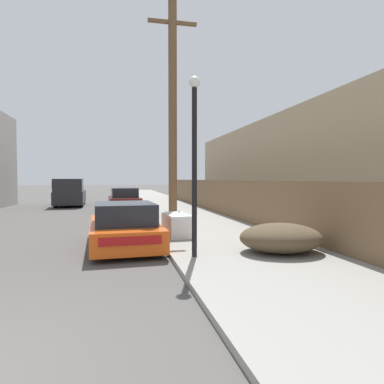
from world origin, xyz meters
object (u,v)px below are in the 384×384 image
object	(u,v)px
car_parked_mid	(124,200)
brush_pile	(281,238)
discarded_fridge	(177,224)
parked_sports_car_red	(124,227)
pickup_truck	(70,193)
utility_pole	(173,112)
street_lamp	(194,151)

from	to	relation	value
car_parked_mid	brush_pile	distance (m)	13.81
discarded_fridge	parked_sports_car_red	distance (m)	1.95
discarded_fridge	pickup_truck	xyz separation A→B (m)	(-5.19, 14.67, 0.49)
parked_sports_car_red	utility_pole	xyz separation A→B (m)	(1.83, 2.68, 3.83)
discarded_fridge	parked_sports_car_red	xyz separation A→B (m)	(-1.68, -0.97, 0.11)
parked_sports_car_red	car_parked_mid	world-z (taller)	car_parked_mid
street_lamp	discarded_fridge	bearing A→B (deg)	87.91
parked_sports_car_red	brush_pile	xyz separation A→B (m)	(3.76, -2.12, -0.09)
discarded_fridge	parked_sports_car_red	world-z (taller)	parked_sports_car_red
parked_sports_car_red	pickup_truck	distance (m)	16.04
discarded_fridge	utility_pole	bearing A→B (deg)	82.52
car_parked_mid	street_lamp	world-z (taller)	street_lamp
utility_pole	street_lamp	xyz separation A→B (m)	(-0.26, -4.81, -1.83)
street_lamp	utility_pole	bearing A→B (deg)	86.92
car_parked_mid	brush_pile	size ratio (longest dim) A/B	2.05
discarded_fridge	utility_pole	distance (m)	4.29
parked_sports_car_red	pickup_truck	size ratio (longest dim) A/B	0.81
pickup_truck	brush_pile	size ratio (longest dim) A/B	2.60
parked_sports_car_red	car_parked_mid	distance (m)	11.22
utility_pole	brush_pile	bearing A→B (deg)	-68.05
street_lamp	brush_pile	distance (m)	3.03
street_lamp	brush_pile	size ratio (longest dim) A/B	2.02
parked_sports_car_red	pickup_truck	world-z (taller)	pickup_truck
pickup_truck	street_lamp	distance (m)	18.55
discarded_fridge	utility_pole	xyz separation A→B (m)	(0.15, 1.71, 3.93)
discarded_fridge	pickup_truck	distance (m)	15.57
utility_pole	brush_pile	xyz separation A→B (m)	(1.93, -4.80, -3.92)
parked_sports_car_red	car_parked_mid	size ratio (longest dim) A/B	1.03
brush_pile	parked_sports_car_red	bearing A→B (deg)	150.66
pickup_truck	utility_pole	xyz separation A→B (m)	(5.34, -12.96, 3.44)
parked_sports_car_red	utility_pole	bearing A→B (deg)	52.58
street_lamp	brush_pile	xyz separation A→B (m)	(2.19, 0.01, -2.09)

